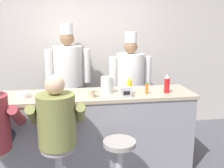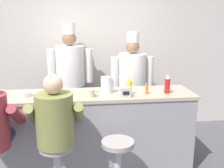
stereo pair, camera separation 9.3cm
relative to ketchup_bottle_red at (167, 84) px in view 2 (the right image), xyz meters
name	(u,v)px [view 2 (the right image)]	position (x,y,z in m)	size (l,w,h in m)	color
wall_back	(84,53)	(-0.98, 1.52, 0.23)	(10.00, 0.06, 2.70)	beige
diner_counter	(88,132)	(-0.98, 0.09, -0.62)	(2.64, 0.62, 1.01)	gray
ketchup_bottle_red	(167,84)	(0.00, 0.00, 0.00)	(0.07, 0.07, 0.23)	red
mustard_bottle_yellow	(129,87)	(-0.47, -0.02, -0.01)	(0.06, 0.06, 0.22)	yellow
hot_sauce_bottle_orange	(147,89)	(-0.26, -0.01, -0.04)	(0.03, 0.03, 0.14)	orange
water_pitcher_clear	(107,85)	(-0.74, 0.09, -0.01)	(0.16, 0.14, 0.20)	silver
breakfast_plate	(56,94)	(-1.35, 0.05, -0.10)	(0.23, 0.23, 0.05)	white
cereal_bowl	(23,94)	(-1.73, 0.05, -0.08)	(0.17, 0.17, 0.06)	white
coffee_mug_tan	(91,93)	(-0.93, -0.06, -0.06)	(0.13, 0.09, 0.09)	beige
napkin_dispenser_chrome	(126,92)	(-0.54, -0.12, -0.05)	(0.12, 0.07, 0.12)	silver
diner_seated_olive	(55,124)	(-1.32, -0.49, -0.25)	(0.57, 0.56, 1.38)	#B2B5BA
empty_stool_round	(118,160)	(-0.69, -0.52, -0.68)	(0.34, 0.34, 0.66)	#B2B5BA
cook_in_whites_near	(71,75)	(-1.21, 1.23, -0.11)	(0.72, 0.46, 1.85)	#232328
cook_in_whites_far	(132,82)	(-0.25, 0.95, -0.18)	(0.67, 0.43, 1.72)	#232328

